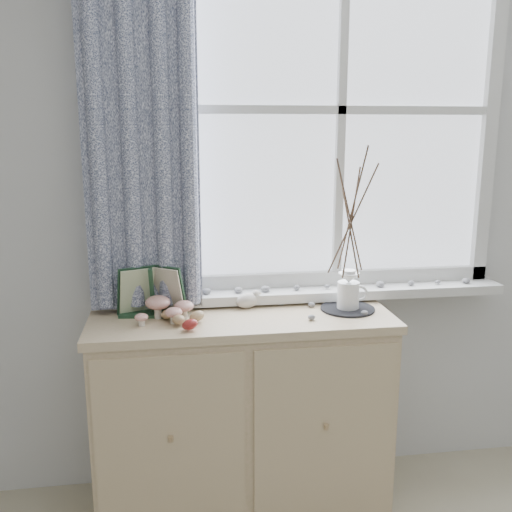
{
  "coord_description": "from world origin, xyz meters",
  "views": [
    {
      "loc": [
        -0.41,
        -0.39,
        1.57
      ],
      "look_at": [
        -0.1,
        1.7,
        1.1
      ],
      "focal_mm": 40.0,
      "sensor_mm": 36.0,
      "label": 1
    }
  ],
  "objects_px": {
    "sideboard": "(242,413)",
    "toadstool_cluster": "(166,307)",
    "botanical_book": "(152,292)",
    "twig_pitcher": "(351,216)"
  },
  "relations": [
    {
      "from": "sideboard",
      "to": "toadstool_cluster",
      "type": "xyz_separation_m",
      "value": [
        -0.3,
        -0.01,
        0.48
      ]
    },
    {
      "from": "botanical_book",
      "to": "toadstool_cluster",
      "type": "relative_size",
      "value": 1.31
    },
    {
      "from": "sideboard",
      "to": "twig_pitcher",
      "type": "relative_size",
      "value": 1.78
    },
    {
      "from": "botanical_book",
      "to": "toadstool_cluster",
      "type": "height_order",
      "value": "botanical_book"
    },
    {
      "from": "sideboard",
      "to": "twig_pitcher",
      "type": "distance_m",
      "value": 0.92
    },
    {
      "from": "toadstool_cluster",
      "to": "twig_pitcher",
      "type": "height_order",
      "value": "twig_pitcher"
    },
    {
      "from": "toadstool_cluster",
      "to": "twig_pitcher",
      "type": "relative_size",
      "value": 0.33
    },
    {
      "from": "botanical_book",
      "to": "toadstool_cluster",
      "type": "xyz_separation_m",
      "value": [
        0.05,
        -0.04,
        -0.05
      ]
    },
    {
      "from": "toadstool_cluster",
      "to": "twig_pitcher",
      "type": "distance_m",
      "value": 0.81
    },
    {
      "from": "sideboard",
      "to": "twig_pitcher",
      "type": "bearing_deg",
      "value": 1.21
    }
  ]
}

